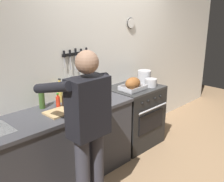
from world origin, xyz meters
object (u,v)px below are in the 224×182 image
Objects in this scene: bottle_soy_sauce at (65,101)px; bottle_dish_soap at (75,92)px; bottle_vinegar at (85,90)px; bottle_cooking_oil at (60,92)px; saucepan at (151,83)px; roasting_pan at (133,84)px; cutting_board at (62,112)px; stove at (134,116)px; stock_pot at (144,77)px; bottle_olive_oil at (42,98)px; bottle_hot_sauce at (58,102)px; person_cook at (87,125)px.

bottle_dish_soap is (0.27, 0.16, 0.01)m from bottle_soy_sauce.
bottle_cooking_oil is at bearing 164.79° from bottle_vinegar.
saucepan is 0.58× the size of bottle_cooking_oil.
roasting_pan is 1.19m from cutting_board.
saucepan reaches higher than cutting_board.
cutting_board reaches higher than stove.
stock_pot is at bearing 64.49° from saucepan.
bottle_vinegar is at bearing -5.04° from bottle_olive_oil.
cutting_board is at bearing 176.86° from saucepan.
bottle_hot_sauce is at bearing -40.43° from bottle_olive_oil.
roasting_pan is 1.22× the size of bottle_olive_oil.
stock_pot is 0.88× the size of bottle_vinegar.
stock_pot is 0.95× the size of bottle_dish_soap.
roasting_pan is (-0.14, -0.08, 0.53)m from stove.
bottle_olive_oil is at bearing 171.89° from stove.
stock_pot reaches higher than stove.
bottle_soy_sauce is at bearing -38.41° from bottle_olive_oil.
saucepan is at bearing -115.51° from stock_pot.
person_cook is at bearing -108.71° from bottle_cooking_oil.
stove is 2.50× the size of cutting_board.
bottle_vinegar is at bearing 174.96° from stock_pot.
person_cook is 0.98m from bottle_vinegar.
stock_pot is (0.41, 0.13, 0.01)m from roasting_pan.
person_cook is 0.56m from cutting_board.
cutting_board is (0.09, 0.55, -0.04)m from person_cook.
cutting_board is at bearing -6.51° from person_cook.
saucepan is 0.47× the size of cutting_board.
person_cook is 8.29× the size of stock_pot.
cutting_board is 0.38m from bottle_cooking_oil.
bottle_olive_oil is 1.27× the size of bottle_vinegar.
bottle_hot_sauce is (0.06, 0.15, 0.06)m from cutting_board.
bottle_cooking_oil reaches higher than stove.
person_cook is at bearing -120.49° from bottle_dish_soap.
saucepan is 0.75× the size of bottle_vinegar.
bottle_cooking_oil reaches higher than bottle_hot_sauce.
roasting_pan is at bearing -19.28° from bottle_dish_soap.
bottle_olive_oil reaches higher than bottle_hot_sauce.
bottle_cooking_oil is at bearing 168.25° from stove.
stock_pot is 1.06× the size of bottle_soy_sauce.
bottle_olive_oil is (-1.59, 0.35, 0.06)m from saucepan.
bottle_hot_sauce is 0.83× the size of bottle_dish_soap.
bottle_soy_sauce is 0.21m from bottle_cooking_oil.
bottle_vinegar is at bearing 169.65° from stove.
person_cook is at bearing -99.85° from cutting_board.
person_cook is 0.90m from bottle_cooking_oil.
cutting_board is 0.17m from bottle_soy_sauce.
bottle_hot_sauce is at bearing -131.89° from bottle_cooking_oil.
bottle_olive_oil is at bearing 167.59° from saucepan.
bottle_vinegar is (-0.81, 0.15, 0.54)m from stove.
bottle_cooking_oil is at bearing 163.68° from saucepan.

